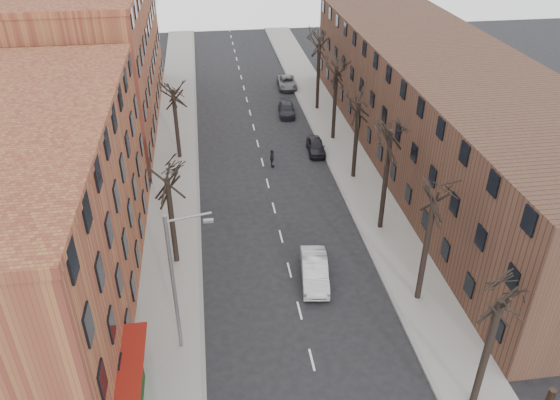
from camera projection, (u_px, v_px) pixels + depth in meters
name	position (u px, v px, depth m)	size (l,w,h in m)	color
sidewalk_left	(176.00, 153.00, 52.17)	(4.00, 90.00, 0.15)	gray
sidewalk_right	(339.00, 142.00, 54.11)	(4.00, 90.00, 0.15)	gray
building_left_near	(18.00, 224.00, 31.23)	(12.00, 26.00, 12.00)	brown
building_left_far	(91.00, 57.00, 55.16)	(12.00, 28.00, 14.00)	brown
building_right	(443.00, 111.00, 48.28)	(12.00, 50.00, 10.00)	#4B3023
tree_right_b	(417.00, 299.00, 34.71)	(5.20, 5.20, 10.80)	black
tree_right_c	(380.00, 228.00, 41.45)	(5.20, 5.20, 11.60)	black
tree_right_d	(353.00, 177.00, 48.20)	(5.20, 5.20, 10.00)	black
tree_right_e	(333.00, 139.00, 54.94)	(5.20, 5.20, 10.80)	black
tree_right_f	(317.00, 109.00, 61.69)	(5.20, 5.20, 11.60)	black
tree_left_a	(177.00, 262.00, 37.92)	(5.20, 5.20, 9.50)	black
tree_left_b	(180.00, 158.00, 51.41)	(5.20, 5.20, 9.50)	black
streetlight	(176.00, 279.00, 28.62)	(2.45, 0.22, 9.03)	slate
silver_sedan	(315.00, 271.00, 35.86)	(1.67, 4.78, 1.58)	#B1B4B8
parked_car_near	(316.00, 146.00, 52.01)	(1.56, 3.88, 1.32)	black
parked_car_mid	(287.00, 109.00, 60.03)	(1.71, 4.20, 1.22)	black
parked_car_far	(287.00, 82.00, 67.28)	(2.19, 4.74, 1.32)	#595D61
pedestrian_crossing	(272.00, 159.00, 49.38)	(1.02, 0.42, 1.73)	black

